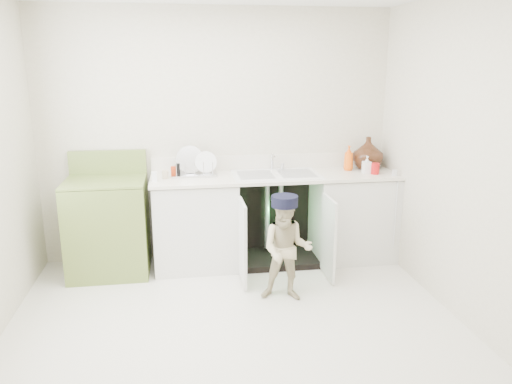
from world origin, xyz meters
TOP-DOWN VIEW (x-y plane):
  - ground at (0.00, 0.00)m, footprint 3.50×3.50m
  - room_shell at (0.00, 0.00)m, footprint 6.00×5.50m
  - counter_run at (0.58, 1.21)m, footprint 2.44×1.02m
  - avocado_stove at (-1.08, 1.18)m, footprint 0.73×0.65m
  - repair_worker at (0.48, 0.34)m, footprint 0.51×0.74m

SIDE VIEW (x-z plane):
  - ground at x=0.00m, z-range 0.00..0.00m
  - repair_worker at x=0.48m, z-range 0.01..0.92m
  - avocado_stove at x=-1.08m, z-range -0.10..1.04m
  - counter_run at x=0.58m, z-range -0.14..1.09m
  - room_shell at x=0.00m, z-range 0.62..1.88m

